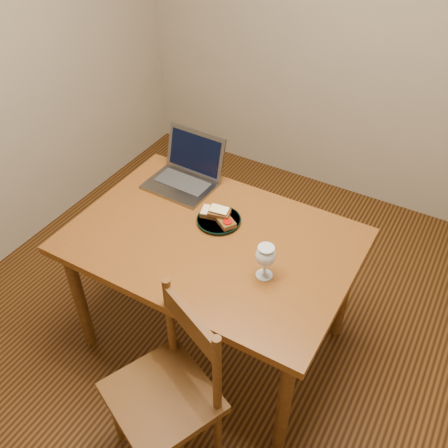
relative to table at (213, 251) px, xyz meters
The scene contains 10 objects.
floor 0.68m from the table, 40.98° to the left, with size 3.20×3.20×0.02m, color black.
back_wall 1.81m from the table, 86.79° to the left, with size 3.20×0.02×2.60m, color gray.
table is the anchor object (origin of this frame).
chair 0.66m from the table, 76.23° to the right, with size 0.54×0.53×0.44m.
plate 0.15m from the table, 105.88° to the left, with size 0.21×0.21×0.02m, color black.
sandwich_cheese 0.19m from the table, 118.75° to the left, with size 0.12×0.07×0.04m, color #381E0C, non-canonical shape.
sandwich_tomato 0.16m from the table, 85.38° to the left, with size 0.11×0.07×0.03m, color #381E0C, non-canonical shape.
sandwich_top 0.19m from the table, 105.23° to the left, with size 0.10×0.06×0.03m, color #381E0C, non-canonical shape.
milk_glass 0.37m from the table, 16.39° to the right, with size 0.09×0.09×0.17m, color white, non-canonical shape.
laptop 0.50m from the table, 137.21° to the left, with size 0.35×0.32×0.25m.
Camera 1 is at (0.81, -1.53, 2.29)m, focal length 40.00 mm.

